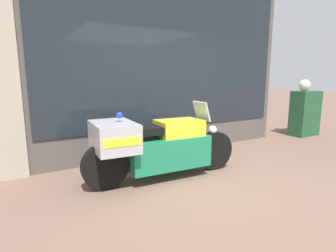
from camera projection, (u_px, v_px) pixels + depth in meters
The scene contains 6 objects.
ground_plane at pixel (223, 185), 3.77m from camera, with size 60.00×60.00×0.00m, color #7A5B4C.
shop_building at pixel (140, 47), 4.92m from camera, with size 6.17×0.55×4.15m.
window_display at pixel (168, 130), 5.55m from camera, with size 5.02×0.30×1.79m.
paramedic_motorcycle at pixel (154, 145), 3.86m from camera, with size 2.47×0.83×1.15m.
utility_cabinet at pixel (305, 113), 6.96m from camera, with size 0.78×0.42×1.18m, color #235633.
white_helmet at pixel (305, 85), 6.88m from camera, with size 0.30×0.30×0.30m, color white.
Camera 1 is at (-2.47, -2.67, 1.50)m, focal length 28.00 mm.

